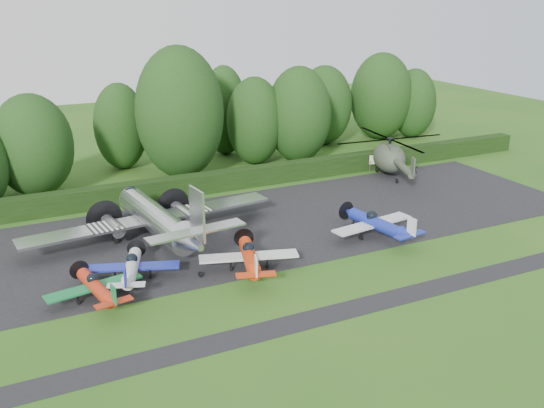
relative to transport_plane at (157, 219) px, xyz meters
name	(u,v)px	position (x,y,z in m)	size (l,w,h in m)	color
ground	(257,283)	(4.19, -10.58, -1.93)	(160.00, 160.00, 0.00)	#245718
apron	(208,235)	(4.19, -0.58, -1.93)	(70.00, 18.00, 0.01)	black
taxiway_verge	(297,323)	(4.19, -16.58, -1.93)	(70.00, 2.00, 0.00)	black
hedgerow	(170,197)	(4.19, 10.42, -1.93)	(90.00, 1.60, 2.00)	black
transport_plane	(157,219)	(0.00, 0.00, 0.00)	(21.58, 16.55, 6.92)	silver
light_plane_red	(96,287)	(-6.46, -8.25, -0.89)	(6.47, 6.81, 2.49)	#AF2910
light_plane_white	(131,267)	(-3.66, -6.33, -0.86)	(6.66, 7.00, 2.56)	silver
light_plane_orange	(249,257)	(4.49, -8.54, -0.76)	(7.32, 7.70, 2.81)	red
light_plane_blue	(377,224)	(16.67, -7.21, -0.69)	(7.77, 8.17, 2.99)	navy
helicopter	(390,155)	(28.67, 7.51, 0.30)	(12.89, 15.09, 4.15)	#363F30
sign_board	(383,160)	(28.96, 9.01, -0.67)	(3.31, 0.12, 1.86)	#3F3326
tree_0	(413,103)	(42.61, 21.31, 2.84)	(6.19, 6.19, 9.56)	black
tree_3	(121,127)	(2.40, 22.97, 3.01)	(6.04, 6.04, 9.90)	black
tree_4	(33,146)	(-7.55, 16.84, 3.21)	(7.83, 7.83, 10.29)	black
tree_5	(381,96)	(38.08, 22.69, 3.95)	(8.42, 8.42, 11.78)	black
tree_6	(180,113)	(7.51, 16.64, 5.22)	(9.49, 9.49, 14.31)	black
tree_7	(324,105)	(29.37, 23.22, 3.29)	(7.34, 7.34, 10.45)	black
tree_9	(224,111)	(15.49, 23.94, 3.60)	(5.66, 5.66, 11.09)	black
tree_10	(299,115)	(22.16, 16.92, 3.76)	(7.68, 7.68, 11.39)	black
tree_11	(255,121)	(17.04, 18.25, 3.21)	(6.63, 6.63, 10.30)	black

